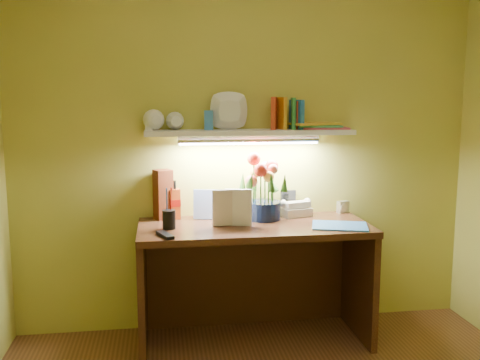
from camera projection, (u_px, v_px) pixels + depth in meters
name	position (u px, v px, depth m)	size (l,w,h in m)	color
desk	(254.00, 284.00, 3.30)	(1.40, 0.60, 0.75)	#341B0E
flower_bouquet	(263.00, 188.00, 3.37)	(0.25, 0.25, 0.40)	#0D1533
telephone	(295.00, 207.00, 3.48)	(0.19, 0.14, 0.11)	#ECE2C4
desk_clock	(343.00, 207.00, 3.58)	(0.08, 0.04, 0.08)	silver
whisky_bottle	(174.00, 200.00, 3.39)	(0.07, 0.07, 0.25)	#C24616
whisky_box	(163.00, 194.00, 3.38)	(0.10, 0.10, 0.32)	#5A230E
pen_cup	(169.00, 213.00, 3.13)	(0.08, 0.08, 0.19)	black
art_card	(209.00, 204.00, 3.39)	(0.19, 0.04, 0.19)	white
tv_remote	(165.00, 235.00, 2.96)	(0.05, 0.16, 0.02)	black
blue_folder	(340.00, 226.00, 3.20)	(0.32, 0.24, 0.01)	#3A80D4
desk_book_a	(212.00, 208.00, 3.18)	(0.17, 0.02, 0.22)	beige
desk_book_b	(225.00, 207.00, 3.21)	(0.16, 0.02, 0.22)	white
wall_shelf	(248.00, 126.00, 3.33)	(1.30, 0.32, 0.23)	white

